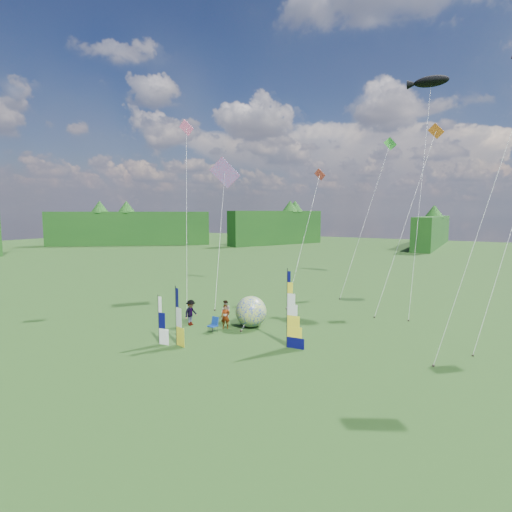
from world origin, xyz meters
The scene contains 19 objects.
ground centered at (0.00, 0.00, 0.00)m, with size 220.00×220.00×0.00m, color #2E5521.
treeline_ring centered at (0.00, 0.00, 4.00)m, with size 210.00×210.00×8.00m, color #133610, non-canonical shape.
feather_banner_main centered at (1.37, 3.70, 2.37)m, with size 1.29×0.10×4.75m, color #070843, non-canonical shape.
side_banner_left centered at (-4.79, 0.61, 1.82)m, with size 1.01×0.10×3.64m, color yellow, non-canonical shape.
side_banner_far centered at (-5.86, 0.19, 1.53)m, with size 0.91×0.10×3.07m, color white, non-canonical shape.
bol_inflatable centered at (-2.79, 6.34, 1.12)m, with size 2.25×2.25×2.25m, color #071B8C.
spectator_a centered at (-4.11, 5.03, 0.87)m, with size 0.63×0.42×1.74m, color #66594C.
spectator_b centered at (-5.19, 6.62, 0.81)m, with size 0.79×0.39×1.62m, color #66594C.
spectator_c centered at (-6.84, 4.50, 0.94)m, with size 1.22×0.45×1.89m, color #66594C.
spectator_d centered at (-3.80, 6.72, 0.93)m, with size 1.09×0.44×1.85m, color #66594C.
camp_chair centered at (-4.38, 3.84, 0.54)m, with size 0.62×0.62×1.07m, color navy, non-canonical shape.
kite_whale centered at (6.49, 19.60, 11.29)m, with size 4.09×15.18×22.58m, color black, non-canonical shape.
kite_rainbow_delta centered at (-9.91, 12.65, 7.45)m, with size 9.27×12.73×14.90m, color #D72049, non-canonical shape.
kite_parafoil centered at (11.55, 7.63, 9.60)m, with size 8.46×9.98×19.21m, color #AD1A00, non-canonical shape.
small_kite_red centered at (-2.99, 16.31, 6.51)m, with size 2.20×9.80×13.01m, color red, non-canonical shape.
small_kite_orange centered at (5.72, 18.04, 8.40)m, with size 5.11×11.68×16.80m, color orange, non-canonical shape.
small_kite_yellow centered at (12.86, 11.43, 7.40)m, with size 5.87×10.24×14.81m, color yellow, non-canonical shape.
small_kite_pink centered at (-10.87, 9.03, 8.62)m, with size 6.53×7.69×17.25m, color pink, non-canonical shape.
small_kite_green centered at (0.95, 22.93, 8.37)m, with size 4.51×11.26×16.74m, color green, non-canonical shape.
Camera 1 is at (11.72, -17.83, 8.30)m, focal length 28.00 mm.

